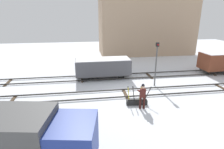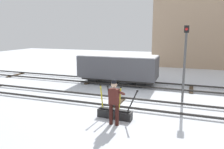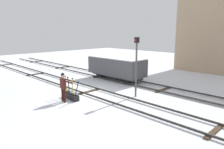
% 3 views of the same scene
% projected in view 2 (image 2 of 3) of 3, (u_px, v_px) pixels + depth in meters
% --- Properties ---
extents(ground_plane, '(60.00, 60.00, 0.00)m').
position_uv_depth(ground_plane, '(119.00, 104.00, 11.49)').
color(ground_plane, silver).
extents(track_main_line, '(44.00, 1.94, 0.18)m').
position_uv_depth(track_main_line, '(119.00, 102.00, 11.47)').
color(track_main_line, '#2D2B28').
rests_on(track_main_line, ground_plane).
extents(track_siding_near, '(44.00, 1.94, 0.18)m').
position_uv_depth(track_siding_near, '(137.00, 84.00, 15.38)').
color(track_siding_near, '#2D2B28').
rests_on(track_siding_near, ground_plane).
extents(switch_lever_frame, '(1.81, 0.47, 1.45)m').
position_uv_depth(switch_lever_frame, '(115.00, 113.00, 9.55)').
color(switch_lever_frame, black).
rests_on(switch_lever_frame, ground_plane).
extents(rail_worker, '(0.57, 0.73, 1.85)m').
position_uv_depth(rail_worker, '(114.00, 99.00, 8.75)').
color(rail_worker, '#351511').
rests_on(rail_worker, ground_plane).
extents(signal_post, '(0.24, 0.32, 3.97)m').
position_uv_depth(signal_post, '(185.00, 56.00, 11.41)').
color(signal_post, '#4C4C4C').
rests_on(signal_post, ground_plane).
extents(freight_car_mid_siding, '(5.44, 2.16, 2.05)m').
position_uv_depth(freight_car_mid_siding, '(118.00, 67.00, 15.63)').
color(freight_car_mid_siding, '#2D2B28').
rests_on(freight_car_mid_siding, ground_plane).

